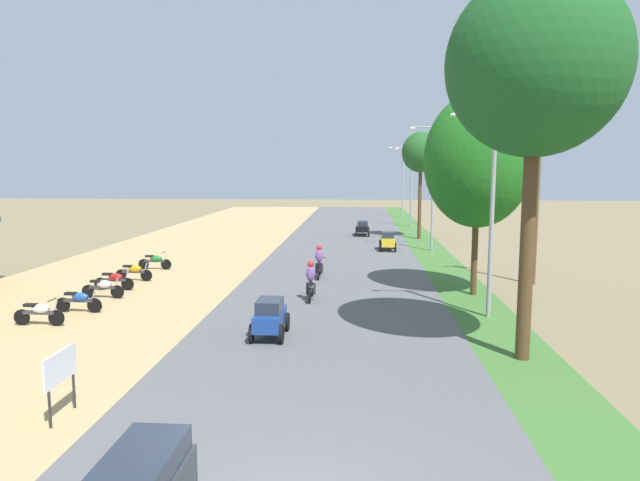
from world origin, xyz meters
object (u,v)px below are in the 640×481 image
median_tree_third (421,153)px  streetlamp_far (412,180)px  car_hatchback_blue (270,316)px  utility_pole_near (537,194)px  parked_motorbike_nearest (39,312)px  median_tree_second (478,160)px  street_signboard (61,371)px  parked_motorbike_second (79,300)px  parked_motorbike_fourth (114,279)px  motorbike_ahead_second (319,262)px  motorbike_foreground_rider (311,281)px  streetlamp_farthest (403,176)px  parked_motorbike_fifth (134,271)px  car_hatchback_yellow (388,240)px  streetlamp_near (493,198)px  median_tree_nearest (536,66)px  car_sedan_black (362,227)px  parked_motorbike_sixth (155,260)px  streetlamp_mid (433,179)px  parked_motorbike_third (103,287)px

median_tree_third → streetlamp_far: 9.34m
car_hatchback_blue → utility_pole_near: bearing=40.3°
parked_motorbike_nearest → median_tree_second: (15.88, 5.95, 5.22)m
street_signboard → utility_pole_near: (14.63, 15.53, 3.15)m
utility_pole_near → parked_motorbike_second: bearing=-160.0°
parked_motorbike_fourth → motorbike_ahead_second: size_ratio=1.00×
utility_pole_near → motorbike_foreground_rider: utility_pole_near is taller
streetlamp_farthest → parked_motorbike_fifth: bearing=-112.8°
parked_motorbike_fifth → car_hatchback_blue: car_hatchback_blue is taller
parked_motorbike_fifth → car_hatchback_yellow: (12.64, 11.00, 0.19)m
streetlamp_near → utility_pole_near: utility_pole_near is taller
parked_motorbike_nearest → car_hatchback_yellow: 22.72m
streetlamp_farthest → car_hatchback_yellow: streetlamp_farthest is taller
median_tree_nearest → motorbike_ahead_second: 15.06m
streetlamp_farthest → motorbike_foreground_rider: (-6.69, -40.22, -3.71)m
parked_motorbike_second → street_signboard: street_signboard is taller
parked_motorbike_fourth → street_signboard: size_ratio=1.20×
car_hatchback_yellow → motorbike_ahead_second: size_ratio=1.11×
parked_motorbike_fifth → median_tree_third: 23.95m
car_sedan_black → parked_motorbike_second: bearing=-113.2°
parked_motorbike_sixth → median_tree_second: size_ratio=0.21×
median_tree_nearest → car_sedan_black: 30.41m
parked_motorbike_fifth → streetlamp_near: streetlamp_near is taller
car_sedan_black → streetlamp_mid: bearing=-60.8°
parked_motorbike_fifth → car_sedan_black: size_ratio=0.80×
parked_motorbike_second → streetlamp_near: streetlamp_near is taller
streetlamp_near → parked_motorbike_nearest: bearing=-171.7°
parked_motorbike_second → utility_pole_near: utility_pole_near is taller
utility_pole_near → car_hatchback_yellow: bearing=122.2°
median_tree_nearest → median_tree_third: bearing=90.2°
parked_motorbike_third → motorbike_foreground_rider: motorbike_foreground_rider is taller
parked_motorbike_nearest → median_tree_nearest: (15.63, -2.28, 7.62)m
streetlamp_mid → median_tree_nearest: bearing=-90.2°
median_tree_third → car_hatchback_blue: (-7.40, -25.88, -5.83)m
median_tree_nearest → car_sedan_black: size_ratio=4.70×
streetlamp_farthest → parked_motorbike_third: bearing=-110.8°
parked_motorbike_fifth → motorbike_foreground_rider: size_ratio=1.00×
parked_motorbike_nearest → streetlamp_farthest: bearing=70.6°
parked_motorbike_third → parked_motorbike_fourth: (-0.22, 1.57, 0.00)m
street_signboard → motorbike_ahead_second: bearing=74.5°
streetlamp_far → motorbike_ahead_second: (-6.69, -25.09, -3.48)m
car_hatchback_blue → car_sedan_black: (3.07, 27.63, -0.01)m
parked_motorbike_sixth → parked_motorbike_nearest: bearing=-90.4°
streetlamp_far → car_sedan_black: (-4.49, -7.31, -3.60)m
parked_motorbike_fourth → street_signboard: (4.45, -12.61, 0.55)m
car_hatchback_blue → parked_motorbike_second: bearing=161.4°
parked_motorbike_fifth → median_tree_third: size_ratio=0.22×
streetlamp_far → utility_pole_near: (3.49, -25.55, -0.08)m
street_signboard → utility_pole_near: utility_pole_near is taller
streetlamp_near → motorbike_foreground_rider: (-6.69, 2.06, -3.53)m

